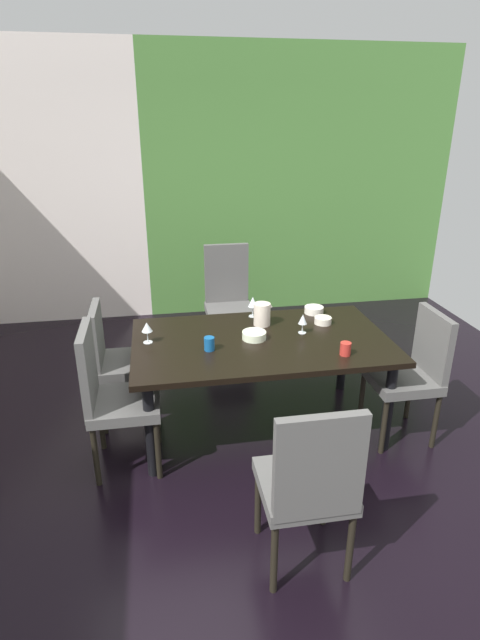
% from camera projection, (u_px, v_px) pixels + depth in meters
% --- Properties ---
extents(ground_plane, '(5.94, 5.95, 0.02)m').
position_uv_depth(ground_plane, '(238.00, 466.00, 3.33)').
color(ground_plane, black).
extents(back_panel_interior, '(2.43, 0.10, 2.89)m').
position_uv_depth(back_panel_interior, '(25.00, 191.00, 5.18)').
color(back_panel_interior, silver).
rests_on(back_panel_interior, ground_plane).
extents(garden_window_panel, '(3.51, 0.10, 2.89)m').
position_uv_depth(garden_window_panel, '(301.00, 185.00, 5.64)').
color(garden_window_panel, '#4C823A').
rests_on(garden_window_panel, ground_plane).
extents(dining_table, '(1.79, 1.05, 0.71)m').
position_uv_depth(dining_table, '(261.00, 348.00, 3.53)').
color(dining_table, black).
rests_on(dining_table, ground_plane).
extents(chair_left_near, '(0.44, 0.44, 0.99)m').
position_uv_depth(chair_left_near, '(110.00, 392.00, 3.14)').
color(chair_left_near, '#565453').
rests_on(chair_left_near, ground_plane).
extents(chair_right_near, '(0.44, 0.44, 0.94)m').
position_uv_depth(chair_right_near, '(413.00, 369.00, 3.47)').
color(chair_right_near, '#565453').
rests_on(chair_right_near, ground_plane).
extents(chair_left_far, '(0.44, 0.44, 0.92)m').
position_uv_depth(chair_left_far, '(117.00, 357.00, 3.67)').
color(chair_left_far, '#565453').
rests_on(chair_left_far, ground_plane).
extents(chair_head_near, '(0.44, 0.44, 0.99)m').
position_uv_depth(chair_head_near, '(310.00, 482.00, 2.37)').
color(chair_head_near, '#565453').
rests_on(chair_head_near, ground_plane).
extents(chair_head_far, '(0.44, 0.45, 1.05)m').
position_uv_depth(chair_head_far, '(228.00, 297.00, 4.74)').
color(chair_head_far, '#565453').
rests_on(chair_head_far, ground_plane).
extents(wine_glass_south, '(0.06, 0.06, 0.14)m').
position_uv_depth(wine_glass_south, '(303.00, 320.00, 3.56)').
color(wine_glass_south, silver).
rests_on(wine_glass_south, dining_table).
extents(wine_glass_right, '(0.08, 0.08, 0.15)m').
position_uv_depth(wine_glass_right, '(147.00, 328.00, 3.40)').
color(wine_glass_right, silver).
rests_on(wine_glass_right, dining_table).
extents(wine_glass_rear, '(0.07, 0.07, 0.16)m').
position_uv_depth(wine_glass_rear, '(253.00, 302.00, 3.85)').
color(wine_glass_rear, silver).
rests_on(wine_glass_rear, dining_table).
extents(serving_bowl_center, '(0.17, 0.17, 0.05)m').
position_uv_depth(serving_bowl_center, '(254.00, 335.00, 3.49)').
color(serving_bowl_center, '#E6F1CB').
rests_on(serving_bowl_center, dining_table).
extents(serving_bowl_east, '(0.13, 0.13, 0.05)m').
position_uv_depth(serving_bowl_east, '(323.00, 320.00, 3.75)').
color(serving_bowl_east, silver).
rests_on(serving_bowl_east, dining_table).
extents(serving_bowl_north, '(0.15, 0.15, 0.05)m').
position_uv_depth(serving_bowl_north, '(314.00, 310.00, 3.95)').
color(serving_bowl_north, white).
rests_on(serving_bowl_north, dining_table).
extents(cup_front, '(0.07, 0.07, 0.09)m').
position_uv_depth(cup_front, '(209.00, 344.00, 3.32)').
color(cup_front, '#145190').
rests_on(cup_front, dining_table).
extents(cup_left, '(0.07, 0.07, 0.09)m').
position_uv_depth(cup_left, '(345.00, 349.00, 3.25)').
color(cup_left, red).
rests_on(cup_left, dining_table).
extents(pitcher_near_shelf, '(0.14, 0.12, 0.17)m').
position_uv_depth(pitcher_near_shelf, '(262.00, 314.00, 3.71)').
color(pitcher_near_shelf, beige).
rests_on(pitcher_near_shelf, dining_table).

